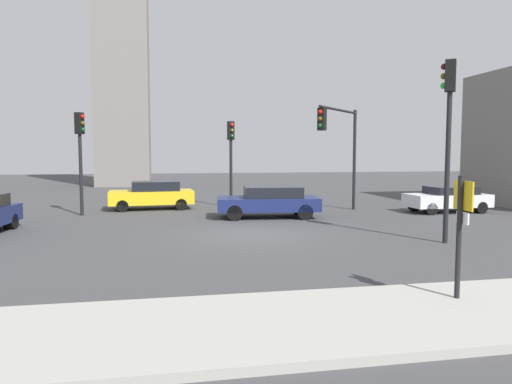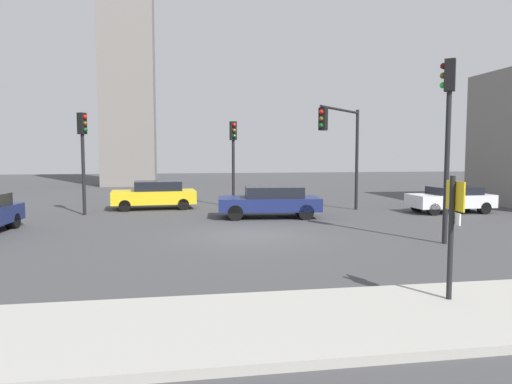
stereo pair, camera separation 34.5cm
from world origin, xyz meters
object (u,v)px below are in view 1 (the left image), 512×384
Objects in this scene: traffic_light_1 at (448,118)px; traffic_light_2 at (339,136)px; traffic_light_3 at (80,144)px; car_0 at (448,198)px; direction_sign at (460,224)px; traffic_light_0 at (231,147)px; car_2 at (152,195)px; car_4 at (269,201)px.

traffic_light_1 is 1.14× the size of traffic_light_2.
traffic_light_2 is at bearing -48.39° from traffic_light_1.
traffic_light_3 is 1.20× the size of car_0.
traffic_light_0 is (-2.06, 17.34, 1.67)m from direction_sign.
car_0 is at bearing 160.45° from car_2.
traffic_light_0 is at bearing -23.57° from car_0.
traffic_light_1 is at bearing 55.50° from car_0.
traffic_light_2 is 1.17× the size of car_2.
traffic_light_3 is at bearing -7.86° from car_0.
traffic_light_0 reaches higher than car_4.
traffic_light_0 is 0.96× the size of traffic_light_3.
traffic_light_3 is (-12.16, 1.53, -0.40)m from traffic_light_2.
traffic_light_3 is (-12.87, 9.37, -0.68)m from traffic_light_1.
car_4 is (-9.14, -0.19, 0.07)m from car_0.
car_2 is (3.19, 1.96, -2.61)m from traffic_light_3.
traffic_light_3 is at bearing 0.38° from traffic_light_1.
car_4 is at bearing 17.82° from traffic_light_3.
traffic_light_0 reaches higher than car_0.
direction_sign is 0.53× the size of car_2.
traffic_light_3 reaches higher than car_4.
direction_sign is at bearing 99.53° from car_4.
traffic_light_2 is at bearing -162.56° from car_4.
traffic_light_1 reaches higher than traffic_light_3.
traffic_light_1 is at bearing 126.66° from car_2.
traffic_light_2 is 1.09× the size of car_4.
traffic_light_2 is 10.09m from car_2.
car_4 is at bearing 137.58° from car_2.
car_4 is at bearing -22.01° from traffic_light_1.
traffic_light_3 is 4.56m from car_2.
traffic_light_3 reaches higher than direction_sign.
car_4 is (5.34, -4.25, -0.00)m from car_2.
traffic_light_1 is 1.34× the size of car_2.
traffic_light_1 is at bearing 48.89° from traffic_light_2.
direction_sign reaches higher than car_0.
car_0 is 0.91× the size of car_2.
car_0 is 0.84× the size of car_4.
direction_sign is at bearing 32.46° from traffic_light_2.
car_0 is (4.80, 7.26, -3.37)m from traffic_light_1.
car_2 is (-8.97, 3.49, -3.01)m from traffic_light_2.
traffic_light_0 is 1.16× the size of car_0.
traffic_light_0 is 1.05× the size of car_2.
direction_sign is 0.59× the size of car_0.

